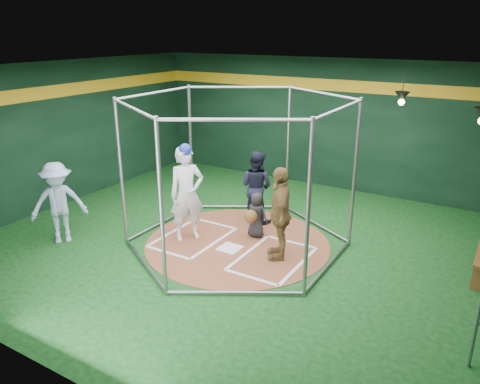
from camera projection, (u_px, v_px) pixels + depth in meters
The scene contains 12 objects.
room_shell at pixel (238, 162), 9.11m from camera, with size 10.10×9.10×3.53m.
clay_disc at pixel (238, 243), 9.68m from camera, with size 3.80×3.80×0.01m, color brown.
home_plate at pixel (230, 248), 9.44m from camera, with size 0.43×0.43×0.01m, color white.
batter_box_left at pixel (193, 237), 9.94m from camera, with size 1.17×1.77×0.01m.
batter_box_right at pixel (273, 258), 9.02m from camera, with size 1.17×1.77×0.01m.
batting_cage at pixel (237, 174), 9.19m from camera, with size 4.05×4.67×3.00m.
pendant_lamp_near at pixel (402, 97), 10.62m from camera, with size 0.34×0.34×0.90m.
batter_figure at pixel (187, 193), 9.59m from camera, with size 0.80×0.86×2.05m.
visitor_leopard at pixel (280, 213), 8.81m from camera, with size 1.06×0.44×1.81m, color #9E7E44.
catcher_figure at pixel (256, 215), 9.82m from camera, with size 0.48×0.55×0.97m.
umpire at pixel (256, 186), 10.57m from camera, with size 0.80×0.62×1.64m, color black.
bystander_blue at pixel (58, 203), 9.51m from camera, with size 1.10×0.63×1.71m, color #95A5C5.
Camera 1 is at (4.56, -7.51, 4.22)m, focal length 35.00 mm.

